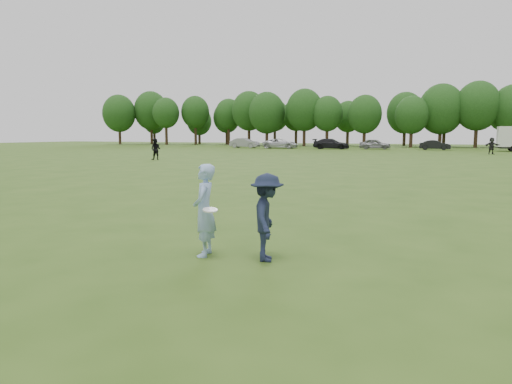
% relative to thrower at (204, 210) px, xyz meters
% --- Properties ---
extents(ground, '(200.00, 200.00, 0.00)m').
position_rel_thrower_xyz_m(ground, '(0.62, 0.23, -0.86)').
color(ground, '#304F16').
rests_on(ground, ground).
extents(thrower, '(0.57, 0.72, 1.71)m').
position_rel_thrower_xyz_m(thrower, '(0.00, 0.00, 0.00)').
color(thrower, '#95B4E6').
rests_on(thrower, ground).
extents(defender, '(0.88, 1.15, 1.57)m').
position_rel_thrower_xyz_m(defender, '(1.19, 0.13, -0.07)').
color(defender, '#1A2239').
rests_on(defender, ground).
extents(player_far_a, '(1.01, 0.85, 1.84)m').
position_rel_thrower_xyz_m(player_far_a, '(-19.02, 26.06, 0.06)').
color(player_far_a, black).
rests_on(player_far_a, ground).
extents(player_far_d, '(1.80, 1.22, 1.87)m').
position_rel_thrower_xyz_m(player_far_d, '(9.00, 49.43, 0.08)').
color(player_far_d, black).
rests_on(player_far_d, ground).
extents(car_b, '(4.80, 1.72, 1.57)m').
position_rel_thrower_xyz_m(car_b, '(-25.39, 59.79, -0.07)').
color(car_b, gray).
rests_on(car_b, ground).
extents(car_c, '(5.62, 2.97, 1.51)m').
position_rel_thrower_xyz_m(car_c, '(-19.21, 59.48, -0.10)').
color(car_c, silver).
rests_on(car_c, ground).
extents(car_d, '(5.41, 2.40, 1.54)m').
position_rel_thrower_xyz_m(car_d, '(-11.39, 59.79, -0.09)').
color(car_d, black).
rests_on(car_d, ground).
extents(car_e, '(4.56, 2.07, 1.52)m').
position_rel_thrower_xyz_m(car_e, '(-5.22, 61.16, -0.10)').
color(car_e, gray).
rests_on(car_e, ground).
extents(car_f, '(4.18, 1.58, 1.36)m').
position_rel_thrower_xyz_m(car_f, '(2.99, 61.28, -0.18)').
color(car_f, black).
rests_on(car_f, ground).
extents(disc_in_play, '(0.32, 0.32, 0.08)m').
position_rel_thrower_xyz_m(disc_in_play, '(0.25, -0.25, 0.06)').
color(disc_in_play, white).
rests_on(disc_in_play, ground).
extents(treeline, '(130.35, 18.39, 11.74)m').
position_rel_thrower_xyz_m(treeline, '(3.43, 77.12, 5.40)').
color(treeline, '#332114').
rests_on(treeline, ground).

